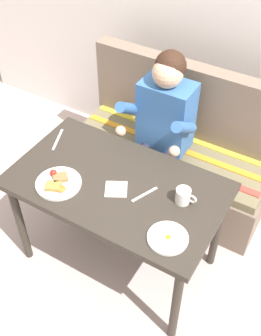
{
  "coord_description": "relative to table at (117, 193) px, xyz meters",
  "views": [
    {
      "loc": [
        0.89,
        -1.34,
        2.39
      ],
      "look_at": [
        0.0,
        0.15,
        0.72
      ],
      "focal_mm": 44.48,
      "sensor_mm": 36.0,
      "label": 1
    }
  ],
  "objects": [
    {
      "name": "ground_plane",
      "position": [
        0.0,
        0.0,
        -0.65
      ],
      "size": [
        8.0,
        8.0,
        0.0
      ],
      "primitive_type": "plane",
      "color": "#BBA6A1"
    },
    {
      "name": "knife",
      "position": [
        -0.51,
        0.13,
        0.08
      ],
      "size": [
        0.08,
        0.19,
        0.0
      ],
      "primitive_type": "cube",
      "rotation": [
        0.0,
        0.0,
        0.37
      ],
      "color": "silver",
      "rests_on": "table"
    },
    {
      "name": "couch",
      "position": [
        0.0,
        0.76,
        -0.32
      ],
      "size": [
        1.44,
        0.56,
        1.0
      ],
      "color": "#746252",
      "rests_on": "ground"
    },
    {
      "name": "plate_eggs",
      "position": [
        0.42,
        -0.2,
        0.09
      ],
      "size": [
        0.2,
        0.2,
        0.04
      ],
      "color": "white",
      "rests_on": "table"
    },
    {
      "name": "back_wall",
      "position": [
        0.0,
        1.27,
        0.65
      ],
      "size": [
        4.4,
        0.1,
        2.6
      ],
      "primitive_type": "cube",
      "color": "silver",
      "rests_on": "ground"
    },
    {
      "name": "table",
      "position": [
        0.0,
        0.0,
        0.0
      ],
      "size": [
        1.2,
        0.7,
        0.73
      ],
      "color": "#2F2922",
      "rests_on": "ground"
    },
    {
      "name": "coffee_mug",
      "position": [
        0.38,
        0.06,
        0.13
      ],
      "size": [
        0.12,
        0.08,
        0.09
      ],
      "color": "white",
      "rests_on": "table"
    },
    {
      "name": "plate_breakfast",
      "position": [
        -0.27,
        -0.18,
        0.1
      ],
      "size": [
        0.25,
        0.25,
        0.05
      ],
      "color": "white",
      "rests_on": "table"
    },
    {
      "name": "napkin",
      "position": [
        0.02,
        -0.05,
        0.09
      ],
      "size": [
        0.16,
        0.16,
        0.01
      ],
      "primitive_type": "cube",
      "rotation": [
        0.0,
        0.0,
        0.5
      ],
      "color": "silver",
      "rests_on": "table"
    },
    {
      "name": "fork",
      "position": [
        0.18,
        0.0,
        0.08
      ],
      "size": [
        0.08,
        0.16,
        0.0
      ],
      "primitive_type": "cube",
      "rotation": [
        0.0,
        0.0,
        -0.4
      ],
      "color": "silver",
      "rests_on": "table"
    },
    {
      "name": "person",
      "position": [
        -0.03,
        0.59,
        0.09
      ],
      "size": [
        0.45,
        0.61,
        1.21
      ],
      "color": "#35629F",
      "rests_on": "ground"
    }
  ]
}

